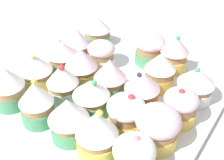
# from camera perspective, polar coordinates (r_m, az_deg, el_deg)

# --- Properties ---
(ground_plane) EXTENTS (1.80, 1.80, 0.03)m
(ground_plane) POSITION_cam_1_polar(r_m,az_deg,el_deg) (0.59, 0.00, -4.41)
(ground_plane) COLOR beige
(baking_tray) EXTENTS (0.37, 0.37, 0.01)m
(baking_tray) POSITION_cam_1_polar(r_m,az_deg,el_deg) (0.58, 0.00, -2.85)
(baking_tray) COLOR silver
(baking_tray) RESTS_ON ground_plane
(cupcake_0) EXTENTS (0.06, 0.06, 0.07)m
(cupcake_0) POSITION_cam_1_polar(r_m,az_deg,el_deg) (0.71, -2.77, 9.12)
(cupcake_0) COLOR #4C9E6B
(cupcake_0) RESTS_ON baking_tray
(cupcake_1) EXTENTS (0.05, 0.05, 0.07)m
(cupcake_1) POSITION_cam_1_polar(r_m,az_deg,el_deg) (0.66, -6.32, 6.52)
(cupcake_1) COLOR white
(cupcake_1) RESTS_ON baking_tray
(cupcake_2) EXTENTS (0.06, 0.06, 0.07)m
(cupcake_2) POSITION_cam_1_polar(r_m,az_deg,el_deg) (0.63, -9.11, 4.44)
(cupcake_2) COLOR #4C9E6B
(cupcake_2) RESTS_ON baking_tray
(cupcake_3) EXTENTS (0.06, 0.06, 0.07)m
(cupcake_3) POSITION_cam_1_polar(r_m,az_deg,el_deg) (0.59, -13.75, 1.75)
(cupcake_3) COLOR #EFC651
(cupcake_3) RESTS_ON baking_tray
(cupcake_4) EXTENTS (0.06, 0.06, 0.08)m
(cupcake_4) POSITION_cam_1_polar(r_m,az_deg,el_deg) (0.56, -18.61, -1.13)
(cupcake_4) COLOR #4C9E6B
(cupcake_4) RESTS_ON baking_tray
(cupcake_5) EXTENTS (0.06, 0.06, 0.06)m
(cupcake_5) POSITION_cam_1_polar(r_m,az_deg,el_deg) (0.63, -1.96, 4.78)
(cupcake_5) COLOR white
(cupcake_5) RESTS_ON baking_tray
(cupcake_6) EXTENTS (0.06, 0.06, 0.07)m
(cupcake_6) POSITION_cam_1_polar(r_m,az_deg,el_deg) (0.59, -5.89, 2.66)
(cupcake_6) COLOR #EFC651
(cupcake_6) RESTS_ON baking_tray
(cupcake_7) EXTENTS (0.06, 0.06, 0.07)m
(cupcake_7) POSITION_cam_1_polar(r_m,az_deg,el_deg) (0.55, -9.07, -0.24)
(cupcake_7) COLOR white
(cupcake_7) RESTS_ON baking_tray
(cupcake_8) EXTENTS (0.06, 0.06, 0.08)m
(cupcake_8) POSITION_cam_1_polar(r_m,az_deg,el_deg) (0.51, -13.71, -4.03)
(cupcake_8) COLOR #4C9E6B
(cupcake_8) RESTS_ON baking_tray
(cupcake_9) EXTENTS (0.06, 0.06, 0.06)m
(cupcake_9) POSITION_cam_1_polar(r_m,az_deg,el_deg) (0.65, 6.93, 5.70)
(cupcake_9) COLOR #4C9E6B
(cupcake_9) RESTS_ON baking_tray
(cupcake_10) EXTENTS (0.06, 0.06, 0.08)m
(cupcake_10) POSITION_cam_1_polar(r_m,az_deg,el_deg) (0.55, -0.49, 0.61)
(cupcake_10) COLOR #4C9E6B
(cupcake_10) RESTS_ON baking_tray
(cupcake_11) EXTENTS (0.06, 0.06, 0.07)m
(cupcake_11) POSITION_cam_1_polar(r_m,az_deg,el_deg) (0.51, -3.60, -3.09)
(cupcake_11) COLOR #4C9E6B
(cupcake_11) RESTS_ON baking_tray
(cupcake_12) EXTENTS (0.06, 0.06, 0.08)m
(cupcake_12) POSITION_cam_1_polar(r_m,az_deg,el_deg) (0.47, -7.98, -6.94)
(cupcake_12) COLOR #4C9E6B
(cupcake_12) RESTS_ON baking_tray
(cupcake_13) EXTENTS (0.06, 0.06, 0.08)m
(cupcake_13) POSITION_cam_1_polar(r_m,az_deg,el_deg) (0.63, 11.40, 4.89)
(cupcake_13) COLOR #EFC651
(cupcake_13) RESTS_ON baking_tray
(cupcake_14) EXTENTS (0.06, 0.06, 0.07)m
(cupcake_14) POSITION_cam_1_polar(r_m,az_deg,el_deg) (0.58, 8.79, 1.82)
(cupcake_14) COLOR #EFC651
(cupcake_14) RESTS_ON baking_tray
(cupcake_15) EXTENTS (0.06, 0.06, 0.07)m
(cupcake_15) POSITION_cam_1_polar(r_m,az_deg,el_deg) (0.53, 5.48, -1.79)
(cupcake_15) COLOR #EFC651
(cupcake_15) RESTS_ON baking_tray
(cupcake_16) EXTENTS (0.06, 0.06, 0.07)m
(cupcake_16) POSITION_cam_1_polar(r_m,az_deg,el_deg) (0.48, 2.60, -6.17)
(cupcake_16) COLOR #EFC651
(cupcake_16) RESTS_ON baking_tray
(cupcake_17) EXTENTS (0.06, 0.06, 0.08)m
(cupcake_17) POSITION_cam_1_polar(r_m,az_deg,el_deg) (0.45, -2.77, -9.67)
(cupcake_17) COLOR #EFC651
(cupcake_17) RESTS_ON baking_tray
(cupcake_18) EXTENTS (0.07, 0.07, 0.07)m
(cupcake_18) POSITION_cam_1_polar(r_m,az_deg,el_deg) (0.56, 15.16, -0.76)
(cupcake_18) COLOR white
(cupcake_18) RESTS_ON baking_tray
(cupcake_19) EXTENTS (0.06, 0.06, 0.07)m
(cupcake_19) POSITION_cam_1_polar(r_m,az_deg,el_deg) (0.51, 12.57, -4.56)
(cupcake_19) COLOR #EFC651
(cupcake_19) RESTS_ON baking_tray
(cupcake_20) EXTENTS (0.07, 0.07, 0.07)m
(cupcake_20) POSITION_cam_1_polar(r_m,az_deg,el_deg) (0.47, 8.39, -8.48)
(cupcake_20) COLOR #EFC651
(cupcake_20) RESTS_ON baking_tray
(cupcake_21) EXTENTS (0.06, 0.06, 0.07)m
(cupcake_21) POSITION_cam_1_polar(r_m,az_deg,el_deg) (0.43, 4.07, -13.83)
(cupcake_21) COLOR #4C9E6B
(cupcake_21) RESTS_ON baking_tray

